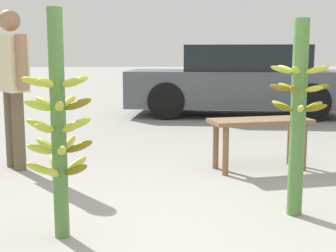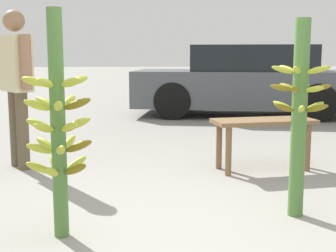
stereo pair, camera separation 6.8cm
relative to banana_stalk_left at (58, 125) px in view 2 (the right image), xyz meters
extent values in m
plane|color=gray|center=(0.89, -0.16, -0.72)|extent=(80.00, 80.00, 0.00)
cylinder|color=#4C7A38|center=(0.00, 0.00, 0.00)|extent=(0.09, 0.09, 1.44)
ellipsoid|color=#ADB733|center=(-0.13, 0.01, 0.27)|extent=(0.19, 0.06, 0.09)
ellipsoid|color=#ADB733|center=(-0.05, -0.12, 0.27)|extent=(0.12, 0.19, 0.09)
ellipsoid|color=#ADB733|center=(0.10, -0.08, 0.27)|extent=(0.17, 0.16, 0.09)
ellipsoid|color=#ADB733|center=(0.11, 0.07, 0.27)|extent=(0.18, 0.14, 0.09)
ellipsoid|color=#ADB733|center=(-0.03, 0.13, 0.27)|extent=(0.09, 0.19, 0.09)
ellipsoid|color=#ADB733|center=(-0.11, -0.06, 0.13)|extent=(0.18, 0.13, 0.11)
ellipsoid|color=#ADB733|center=(0.02, -0.12, 0.13)|extent=(0.08, 0.19, 0.11)
ellipsoid|color=#736414|center=(0.12, -0.02, 0.13)|extent=(0.19, 0.07, 0.11)
ellipsoid|color=#ADB733|center=(0.05, 0.11, 0.13)|extent=(0.12, 0.19, 0.11)
ellipsoid|color=#ADB733|center=(-0.09, 0.09, 0.13)|extent=(0.17, 0.16, 0.11)
ellipsoid|color=#ADB733|center=(-0.07, -0.11, 0.00)|extent=(0.14, 0.18, 0.10)
ellipsoid|color=#ADB733|center=(0.08, -0.10, 0.00)|extent=(0.15, 0.17, 0.10)
ellipsoid|color=#ADB733|center=(0.12, 0.05, 0.00)|extent=(0.19, 0.11, 0.10)
ellipsoid|color=#736414|center=(-0.01, 0.13, 0.00)|extent=(0.06, 0.19, 0.10)
ellipsoid|color=#ADB733|center=(-0.12, 0.03, 0.00)|extent=(0.19, 0.09, 0.10)
ellipsoid|color=#736414|center=(0.12, -0.01, -0.13)|extent=(0.19, 0.07, 0.11)
ellipsoid|color=#ADB733|center=(0.05, 0.12, -0.13)|extent=(0.12, 0.19, 0.11)
ellipsoid|color=#ADB733|center=(-0.09, 0.08, -0.13)|extent=(0.17, 0.16, 0.11)
ellipsoid|color=#ADB733|center=(-0.11, -0.06, -0.13)|extent=(0.18, 0.14, 0.11)
ellipsoid|color=#ADB733|center=(0.03, -0.12, -0.13)|extent=(0.09, 0.19, 0.11)
ellipsoid|color=#736414|center=(0.11, -0.07, -0.27)|extent=(0.18, 0.14, 0.12)
ellipsoid|color=#ADB733|center=(0.09, 0.08, -0.27)|extent=(0.17, 0.15, 0.12)
ellipsoid|color=#ADB733|center=(-0.05, 0.11, -0.27)|extent=(0.11, 0.19, 0.12)
ellipsoid|color=#ADB733|center=(-0.12, -0.01, -0.27)|extent=(0.18, 0.06, 0.12)
ellipsoid|color=#ADB733|center=(-0.03, -0.12, -0.27)|extent=(0.09, 0.19, 0.12)
cylinder|color=#4C7A38|center=(1.64, 0.23, -0.02)|extent=(0.11, 0.11, 1.41)
ellipsoid|color=#ADB733|center=(1.59, 0.34, 0.33)|extent=(0.11, 0.17, 0.08)
ellipsoid|color=#ADB733|center=(1.51, 0.24, 0.33)|extent=(0.17, 0.05, 0.08)
ellipsoid|color=#ADB733|center=(1.57, 0.12, 0.33)|extent=(0.13, 0.16, 0.08)
ellipsoid|color=#ADB733|center=(1.70, 0.11, 0.33)|extent=(0.11, 0.17, 0.08)
ellipsoid|color=#ADB733|center=(1.77, 0.22, 0.33)|extent=(0.17, 0.05, 0.08)
ellipsoid|color=#ADB733|center=(1.72, 0.33, 0.33)|extent=(0.13, 0.16, 0.08)
ellipsoid|color=#736414|center=(1.59, 0.35, 0.21)|extent=(0.10, 0.17, 0.07)
ellipsoid|color=#736414|center=(1.51, 0.24, 0.21)|extent=(0.17, 0.06, 0.07)
ellipsoid|color=#736414|center=(1.57, 0.12, 0.21)|extent=(0.13, 0.16, 0.07)
ellipsoid|color=#ADB733|center=(1.70, 0.11, 0.21)|extent=(0.10, 0.17, 0.07)
ellipsoid|color=#736414|center=(1.77, 0.21, 0.21)|extent=(0.17, 0.06, 0.07)
ellipsoid|color=#ADB733|center=(1.72, 0.33, 0.21)|extent=(0.13, 0.16, 0.07)
ellipsoid|color=#ADB733|center=(1.61, 0.10, 0.07)|extent=(0.08, 0.17, 0.09)
ellipsoid|color=#736414|center=(1.73, 0.14, 0.07)|extent=(0.15, 0.15, 0.09)
ellipsoid|color=#ADB733|center=(1.77, 0.26, 0.07)|extent=(0.17, 0.08, 0.09)
ellipsoid|color=#ADB733|center=(1.68, 0.35, 0.07)|extent=(0.08, 0.17, 0.09)
ellipsoid|color=#ADB733|center=(1.55, 0.32, 0.07)|extent=(0.15, 0.15, 0.09)
ellipsoid|color=#736414|center=(1.52, 0.20, 0.07)|extent=(0.17, 0.08, 0.09)
cylinder|color=brown|center=(-0.60, 1.84, -0.33)|extent=(0.17, 0.17, 0.79)
cylinder|color=brown|center=(-0.71, 2.00, -0.33)|extent=(0.17, 0.17, 0.79)
cube|color=beige|center=(-0.65, 1.92, 0.35)|extent=(0.40, 0.47, 0.56)
cylinder|color=#936B4C|center=(-0.51, 1.69, 0.36)|extent=(0.14, 0.14, 0.53)
cylinder|color=#936B4C|center=(-0.80, 2.15, 0.36)|extent=(0.14, 0.14, 0.53)
sphere|color=#936B4C|center=(-0.65, 1.92, 0.77)|extent=(0.21, 0.21, 0.21)
cube|color=brown|center=(1.81, 1.56, -0.22)|extent=(1.05, 0.51, 0.04)
cylinder|color=brown|center=(1.38, 1.66, -0.48)|extent=(0.06, 0.06, 0.48)
cylinder|color=brown|center=(2.20, 1.75, -0.48)|extent=(0.06, 0.06, 0.48)
cylinder|color=brown|center=(1.41, 1.38, -0.48)|extent=(0.06, 0.06, 0.48)
cylinder|color=brown|center=(2.24, 1.47, -0.48)|extent=(0.06, 0.06, 0.48)
cube|color=#4C5156|center=(2.70, 5.78, -0.21)|extent=(4.32, 2.50, 0.67)
cube|color=black|center=(2.85, 5.74, 0.36)|extent=(2.51, 1.97, 0.47)
cylinder|color=black|center=(1.31, 5.32, -0.39)|extent=(0.69, 0.34, 0.67)
cylinder|color=black|center=(1.63, 6.78, -0.39)|extent=(0.69, 0.34, 0.67)
cylinder|color=black|center=(3.76, 4.77, -0.39)|extent=(0.69, 0.34, 0.67)
cylinder|color=black|center=(4.09, 6.23, -0.39)|extent=(0.69, 0.34, 0.67)
camera|label=1|loc=(0.33, -2.93, 0.44)|focal=50.00mm
camera|label=2|loc=(0.40, -2.93, 0.44)|focal=50.00mm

